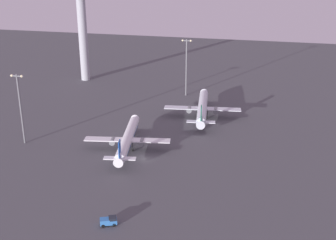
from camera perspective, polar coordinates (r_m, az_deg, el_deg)
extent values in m
plane|color=#4C4C51|center=(145.43, -2.95, -4.94)|extent=(416.00, 416.00, 0.00)
cylinder|color=#A8A8B2|center=(231.48, -10.73, 10.05)|extent=(4.40, 4.40, 41.76)
cylinder|color=white|center=(151.66, -5.15, -2.32)|extent=(8.58, 32.58, 3.43)
cone|color=white|center=(167.50, -4.25, 0.02)|extent=(3.56, 2.66, 3.25)
cone|color=white|center=(136.03, -6.27, -5.24)|extent=(3.45, 2.99, 3.08)
cube|color=white|center=(150.92, -5.20, -2.52)|extent=(29.05, 8.18, 0.32)
cube|color=white|center=(137.46, -6.15, -4.86)|extent=(10.13, 3.72, 0.32)
cube|color=#19479E|center=(136.53, -6.18, -3.77)|extent=(0.73, 2.89, 5.86)
cylinder|color=slate|center=(152.01, -7.04, -2.68)|extent=(2.48, 3.52, 1.98)
cylinder|color=slate|center=(150.50, -3.32, -2.80)|extent=(2.48, 3.52, 1.98)
cube|color=#19479E|center=(152.04, -5.14, -2.65)|extent=(7.82, 29.96, 0.32)
cylinder|color=#333338|center=(161.73, -4.57, -1.39)|extent=(0.25, 0.25, 3.20)
cylinder|color=black|center=(162.35, -4.56, -1.91)|extent=(0.51, 1.04, 0.99)
cylinder|color=#333338|center=(150.59, -6.01, -3.20)|extent=(0.25, 0.25, 3.20)
cylinder|color=black|center=(151.25, -5.98, -3.75)|extent=(0.51, 1.04, 0.99)
cylinder|color=#333338|center=(149.98, -4.51, -3.25)|extent=(0.25, 0.25, 3.20)
cylinder|color=black|center=(150.65, -4.49, -3.80)|extent=(0.51, 1.04, 0.99)
cylinder|color=silver|center=(180.22, 4.41, 1.63)|extent=(7.77, 34.52, 3.62)
cone|color=silver|center=(197.58, 4.59, 3.39)|extent=(3.70, 2.69, 3.44)
cone|color=silver|center=(162.89, 4.18, -0.52)|extent=(3.56, 3.05, 3.26)
cube|color=silver|center=(179.38, 4.39, 1.47)|extent=(30.76, 7.50, 0.33)
cube|color=silver|center=(164.50, 4.20, -0.23)|extent=(10.69, 3.55, 0.33)
cube|color=#146B4C|center=(163.74, 4.23, 0.76)|extent=(0.65, 3.06, 6.20)
cylinder|color=slate|center=(179.81, 2.72, 1.34)|extent=(2.50, 3.66, 2.10)
cylinder|color=slate|center=(179.56, 6.06, 1.21)|extent=(2.50, 3.66, 2.10)
cube|color=#146B4C|center=(180.55, 4.40, 1.33)|extent=(7.08, 31.75, 0.34)
cylinder|color=#333338|center=(191.15, 4.51, 2.24)|extent=(0.27, 0.27, 3.39)
cylinder|color=black|center=(191.71, 4.49, 1.76)|extent=(0.51, 1.09, 1.05)
cylinder|color=#333338|center=(178.61, 3.69, 0.89)|extent=(0.27, 0.27, 3.39)
cylinder|color=black|center=(179.20, 3.68, 0.38)|extent=(0.51, 1.09, 1.05)
cylinder|color=#333338|center=(178.51, 5.04, 0.84)|extent=(0.27, 0.27, 3.39)
cylinder|color=black|center=(179.10, 5.02, 0.33)|extent=(0.51, 1.09, 1.05)
cube|color=#3372BF|center=(113.51, -7.04, -12.64)|extent=(2.71, 2.65, 1.10)
cube|color=#1E232D|center=(113.01, -7.06, -12.26)|extent=(2.41, 2.41, 0.70)
cube|color=#3372BF|center=(113.40, -8.02, -12.64)|extent=(2.95, 2.70, 1.40)
cylinder|color=black|center=(114.52, -6.90, -12.63)|extent=(0.95, 0.62, 0.90)
cylinder|color=black|center=(113.11, -6.86, -13.10)|extent=(0.95, 0.62, 0.90)
cylinder|color=black|center=(114.50, -8.28, -12.71)|extent=(0.95, 0.62, 0.90)
cylinder|color=black|center=(113.09, -8.25, -13.19)|extent=(0.95, 0.62, 0.90)
cylinder|color=slate|center=(203.78, 2.35, 6.63)|extent=(0.70, 0.70, 25.89)
cube|color=slate|center=(201.06, 2.40, 10.04)|extent=(4.80, 0.40, 0.40)
sphere|color=#F9EAB2|center=(201.40, 1.89, 10.07)|extent=(0.90, 0.90, 0.90)
sphere|color=#F9EAB2|center=(200.74, 2.91, 10.01)|extent=(0.90, 0.90, 0.90)
cylinder|color=slate|center=(160.15, -18.18, 1.28)|extent=(0.70, 0.70, 24.70)
cube|color=slate|center=(156.78, -18.66, 5.32)|extent=(4.80, 0.40, 0.40)
sphere|color=#F9EAB2|center=(157.72, -19.23, 5.35)|extent=(0.90, 0.90, 0.90)
sphere|color=#F9EAB2|center=(155.85, -18.10, 5.30)|extent=(0.90, 0.90, 0.90)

